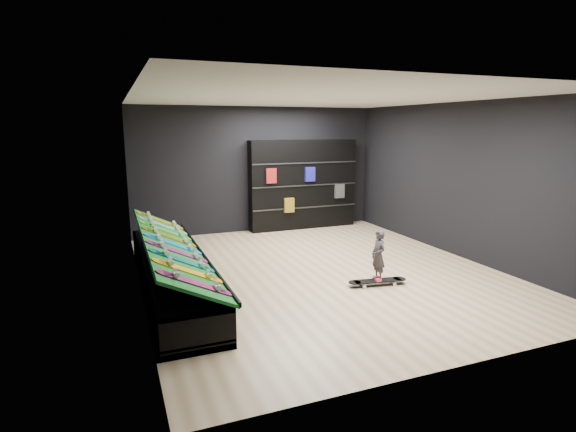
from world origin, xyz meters
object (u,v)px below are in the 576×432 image
object	(u,v)px
display_rack	(171,275)
floor_skateboard	(377,282)
back_shelving	(303,185)
child	(378,265)

from	to	relation	value
display_rack	floor_skateboard	world-z (taller)	display_rack
display_rack	back_shelving	xyz separation A→B (m)	(3.68, 3.32, 0.85)
display_rack	floor_skateboard	size ratio (longest dim) A/B	4.59
display_rack	child	bearing A→B (deg)	-18.00
display_rack	back_shelving	distance (m)	5.03
floor_skateboard	back_shelving	bearing A→B (deg)	91.34
floor_skateboard	child	distance (m)	0.29
floor_skateboard	child	size ratio (longest dim) A/B	1.97
back_shelving	child	bearing A→B (deg)	-97.28
display_rack	child	world-z (taller)	child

